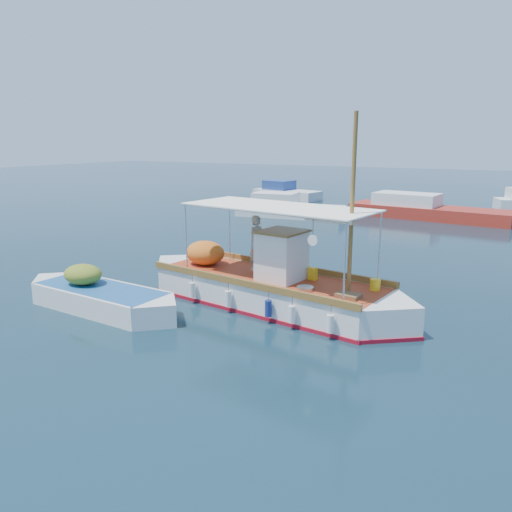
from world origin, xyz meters
The scene contains 6 objects.
ground centered at (0.00, 0.00, 0.00)m, with size 160.00×160.00×0.00m, color black.
fishing_caique centered at (-0.68, -0.06, 0.54)m, with size 9.85×3.73×6.06m.
dinghy centered at (-5.02, -2.96, 0.31)m, with size 6.16×2.02×1.51m.
bg_boat_nw centered at (-8.00, 16.95, 0.49)m, with size 7.41×3.35×1.80m.
bg_boat_n centered at (0.29, 20.71, 0.49)m, with size 10.57×3.96×1.80m.
bg_boat_far_w centered at (-12.51, 26.14, 0.49)m, with size 6.21×3.30×1.80m.
Camera 1 is at (6.35, -13.56, 5.15)m, focal length 35.00 mm.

